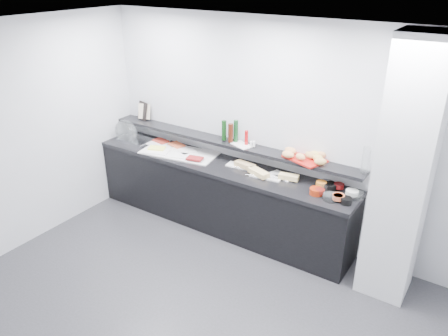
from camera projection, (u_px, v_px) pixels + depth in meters
The scene contains 58 objects.
ground at pixel (181, 323), 4.29m from camera, with size 5.00×5.00×0.00m, color #2D2D30.
back_wall at pixel (280, 134), 5.23m from camera, with size 5.00×0.02×2.70m, color #B8BBC0.
ceiling at pixel (166, 40), 3.15m from camera, with size 5.00×5.00×0.00m, color white.
column at pixel (403, 175), 4.22m from camera, with size 0.50×0.50×2.70m, color silver.
buffet_cabinet at pixel (219, 196), 5.74m from camera, with size 3.60×0.60×0.85m, color black.
counter_top at pixel (218, 165), 5.55m from camera, with size 3.62×0.62×0.05m, color black.
wall_shelf at pixel (226, 143), 5.58m from camera, with size 3.60×0.25×0.04m, color black.
cloche_base at pixel (136, 140), 6.23m from camera, with size 0.47×0.31×0.04m, color silver.
cloche_dome at pixel (126, 132), 6.25m from camera, with size 0.41×0.27×0.34m, color silver.
linen_runner at pixel (180, 153), 5.85m from camera, with size 1.02×0.48×0.01m, color silver.
platter_meat_a at pixel (158, 142), 6.16m from camera, with size 0.32×0.22×0.01m, color white.
food_meat_a at pixel (161, 141), 6.15m from camera, with size 0.21×0.14×0.02m, color maroon.
platter_salmon at pixel (184, 150), 5.90m from camera, with size 0.31×0.21×0.01m, color white.
food_salmon at pixel (177, 145), 6.02m from camera, with size 0.22×0.14×0.02m, color #D54F2B.
platter_cheese at pixel (157, 151), 5.86m from camera, with size 0.32×0.21×0.01m, color white.
food_cheese at pixel (157, 148), 5.91m from camera, with size 0.22×0.14×0.02m, color #F7F660.
platter_meat_b at pixel (183, 156), 5.71m from camera, with size 0.27×0.18×0.01m, color white.
food_meat_b at pixel (195, 158), 5.59m from camera, with size 0.20×0.13×0.02m, color maroon.
sandwich_plate_left at pixel (240, 166), 5.46m from camera, with size 0.35×0.15×0.01m, color white.
sandwich_food_left at pixel (245, 165), 5.39m from camera, with size 0.27×0.10×0.06m, color tan.
tongs_left at pixel (237, 167), 5.40m from camera, with size 0.01×0.01×0.16m, color #B8BABF.
sandwich_plate_mid at pixel (266, 176), 5.19m from camera, with size 0.38×0.16×0.01m, color silver.
sandwich_food_mid at pixel (259, 173), 5.20m from camera, with size 0.28×0.11×0.06m, color #DCBA73.
tongs_mid at pixel (251, 175), 5.20m from camera, with size 0.01×0.01×0.16m, color silver.
sandwich_plate_right at pixel (282, 176), 5.20m from camera, with size 0.31×0.13×0.01m, color white.
sandwich_food_right at pixel (289, 177), 5.09m from camera, with size 0.23×0.09×0.06m, color #DEC074.
tongs_right at pixel (280, 179), 5.11m from camera, with size 0.01×0.01×0.16m, color #B5B7BD.
bowl_glass_fruit at pixel (326, 185), 4.93m from camera, with size 0.18×0.18×0.07m, color white.
fill_glass_fruit at pixel (321, 184), 4.93m from camera, with size 0.12×0.12×0.05m, color orange.
bowl_black_jam at pixel (330, 186), 4.90m from camera, with size 0.15×0.15×0.07m, color black.
fill_black_jam at pixel (339, 186), 4.88m from camera, with size 0.11×0.11×0.05m, color #570C0D.
bowl_glass_cream at pixel (355, 195), 4.72m from camera, with size 0.18×0.18×0.07m, color white.
fill_glass_cream at pixel (352, 192), 4.74m from camera, with size 0.14×0.14×0.05m, color silver.
bowl_red_jam at pixel (316, 191), 4.79m from camera, with size 0.15×0.15×0.07m, color maroon.
fill_red_jam at pixel (320, 191), 4.76m from camera, with size 0.10×0.10×0.05m, color #5D130D.
bowl_glass_salmon at pixel (330, 197), 4.67m from camera, with size 0.16×0.16×0.07m, color white.
fill_glass_salmon at pixel (338, 197), 4.65m from camera, with size 0.13×0.13×0.05m, color #D55C34.
bowl_black_fruit at pixel (346, 201), 4.60m from camera, with size 0.12×0.12×0.07m, color black.
fill_black_fruit at pixel (338, 197), 4.64m from camera, with size 0.11×0.11×0.05m, color orange.
framed_print at pixel (142, 111), 6.30m from camera, with size 0.19×0.02×0.26m, color black.
print_art at pixel (144, 111), 6.27m from camera, with size 0.19×0.00×0.22m, color #C7AB8F.
condiment_tray at pixel (242, 145), 5.44m from camera, with size 0.27×0.16×0.01m, color white.
bottle_green_a at pixel (224, 130), 5.52m from camera, with size 0.06×0.06×0.26m, color black.
bottle_brown at pixel (231, 133), 5.46m from camera, with size 0.06×0.06×0.24m, color #3E160B.
bottle_green_b at pixel (236, 131), 5.47m from camera, with size 0.06×0.06×0.28m, color #0F3717.
bottle_hot at pixel (246, 138), 5.40m from camera, with size 0.04×0.04×0.18m, color #A90C0F.
shaker_salt at pixel (254, 144), 5.36m from camera, with size 0.03×0.03×0.07m, color white.
shaker_pepper at pixel (251, 144), 5.36m from camera, with size 0.03×0.03×0.07m, color white.
bread_tray at pixel (305, 159), 5.04m from camera, with size 0.45×0.32×0.02m, color #B01913.
bread_roll_nw at pixel (291, 151), 5.12m from camera, with size 0.16×0.10×0.08m, color tan.
bread_roll_n at pixel (315, 154), 5.03m from camera, with size 0.13×0.08×0.08m, color #D6AF51.
bread_roll_ne at pixel (321, 155), 5.01m from camera, with size 0.12×0.08×0.08m, color #CD874E.
bread_roll_sw at pixel (288, 154), 5.02m from camera, with size 0.15×0.09×0.08m, color tan.
bread_roll_s at pixel (301, 157), 4.96m from camera, with size 0.12×0.08×0.08m, color tan.
bread_roll_se at pixel (320, 162), 4.84m from camera, with size 0.14×0.09×0.08m, color tan.
bread_roll_midw at pixel (310, 155), 5.01m from camera, with size 0.14×0.09×0.08m, color #B48344.
bread_roll_mide at pixel (318, 158), 4.93m from camera, with size 0.13×0.08×0.08m, color tan.
carafe at pixel (366, 160), 4.65m from camera, with size 0.09×0.09×0.30m, color white.
Camera 1 is at (2.14, -2.48, 3.19)m, focal length 35.00 mm.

